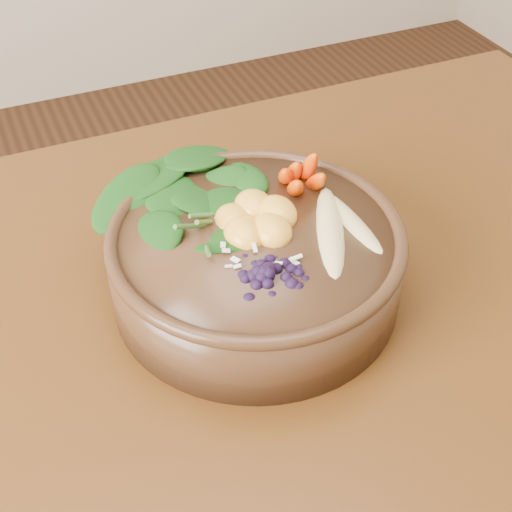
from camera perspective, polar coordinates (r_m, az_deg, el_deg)
stoneware_bowl at (r=0.67m, az=0.00°, el=-0.64°), size 0.34×0.34×0.07m
kale_heap at (r=0.68m, az=-4.10°, el=5.93°), size 0.22×0.21×0.04m
carrot_cluster at (r=0.69m, az=3.45°, el=8.36°), size 0.07×0.07×0.08m
banana_halves at (r=0.65m, az=6.87°, el=3.34°), size 0.08×0.15×0.03m
mandarin_cluster at (r=0.65m, az=0.01°, el=3.77°), size 0.10×0.11×0.03m
blueberry_pile at (r=0.59m, az=0.85°, el=-0.24°), size 0.15×0.13×0.04m
coconut_flakes at (r=0.63m, az=0.35°, el=0.98°), size 0.10×0.09×0.01m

